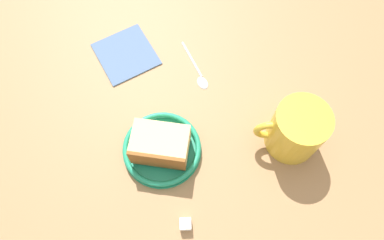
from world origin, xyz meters
TOP-DOWN VIEW (x-y plane):
  - ground_plane at (0.00, 0.00)cm, footprint 112.00×112.00cm
  - small_plate at (-8.00, -3.93)cm, footprint 14.23×14.23cm
  - cake_slice at (-8.08, -4.19)cm, footprint 11.09×8.97cm
  - tea_mug at (15.26, -5.16)cm, footprint 12.14×9.34cm
  - teaspoon at (0.76, 10.93)cm, footprint 4.91×11.99cm
  - folded_napkin at (-13.28, 17.91)cm, footprint 14.41×14.69cm
  - sugar_cube at (-5.51, -17.51)cm, footprint 2.06×2.06cm

SIDE VIEW (x-z plane):
  - ground_plane at x=0.00cm, z-range -2.31..0.00cm
  - folded_napkin at x=-13.28cm, z-range 0.00..0.60cm
  - teaspoon at x=0.76cm, z-range -0.05..0.75cm
  - sugar_cube at x=-5.51cm, z-range 0.00..1.89cm
  - small_plate at x=-8.00cm, z-range -0.01..1.91cm
  - cake_slice at x=-8.08cm, z-range 0.99..6.64cm
  - tea_mug at x=15.26cm, z-range 0.07..10.20cm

